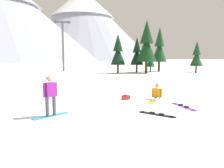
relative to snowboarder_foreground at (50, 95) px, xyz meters
name	(u,v)px	position (x,y,z in m)	size (l,w,h in m)	color
ground_plane	(94,115)	(1.77, 0.02, -0.89)	(800.00, 800.00, 0.00)	white
snowboarder_foreground	(50,95)	(0.00, 0.00, 0.00)	(1.37, 1.28, 1.69)	#1E8CD8
snowboarder_midground	(156,94)	(5.34, 3.30, -0.57)	(1.20, 1.73, 0.93)	#B7B7BC
loose_snowboard_far_spare	(183,106)	(6.19, 1.32, -0.87)	(0.69, 1.87, 0.09)	#993FD8
loose_snowboard_near_left	(157,114)	(4.46, -0.04, -0.87)	(1.49, 1.29, 0.09)	black
backpack_red	(126,97)	(3.55, 3.35, -0.75)	(0.56, 0.44, 0.29)	red
pine_tree_tall	(151,59)	(10.90, 27.52, 1.40)	(1.49, 1.49, 4.20)	#472D19
pine_tree_short	(197,56)	(17.93, 25.25, 1.90)	(2.06, 2.06, 5.12)	#472D19
pine_tree_slender	(137,53)	(8.32, 26.66, 2.30)	(2.24, 2.24, 5.86)	#472D19
pine_tree_young	(118,52)	(5.01, 25.17, 2.48)	(2.39, 2.39, 6.18)	#472D19
pine_tree_leaning	(147,45)	(9.52, 24.80, 3.64)	(3.30, 3.30, 8.32)	#472D19
pine_tree_twin	(159,47)	(12.80, 28.99, 3.42)	(2.72, 2.72, 7.91)	#472D19
ski_lift_tower	(63,43)	(-4.49, 30.45, 4.22)	(2.85, 0.36, 8.99)	#595B60
peak_east_ridge	(83,24)	(-16.55, 242.25, 40.68)	(159.53, 159.53, 79.57)	#9EA3B2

